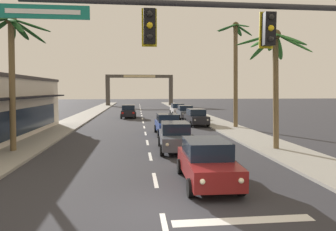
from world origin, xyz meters
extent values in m
plane|color=#2D2D33|center=(0.00, 0.00, 0.00)|extent=(220.00, 220.00, 0.00)
cube|color=gray|center=(7.80, 20.00, 0.07)|extent=(3.20, 110.00, 0.14)
cube|color=gray|center=(-7.80, 20.00, 0.07)|extent=(3.20, 110.00, 0.14)
cube|color=silver|center=(0.00, -0.89, 0.00)|extent=(0.16, 2.00, 0.01)
cube|color=silver|center=(0.00, 3.39, 0.00)|extent=(0.16, 2.00, 0.01)
cube|color=silver|center=(0.00, 7.67, 0.00)|extent=(0.16, 2.00, 0.01)
cube|color=silver|center=(0.00, 11.94, 0.00)|extent=(0.16, 2.00, 0.01)
cube|color=silver|center=(0.00, 16.22, 0.00)|extent=(0.16, 2.00, 0.01)
cube|color=silver|center=(0.00, 20.50, 0.00)|extent=(0.16, 2.00, 0.01)
cube|color=silver|center=(0.00, 24.78, 0.00)|extent=(0.16, 2.00, 0.01)
cube|color=silver|center=(0.00, 29.06, 0.00)|extent=(0.16, 2.00, 0.01)
cube|color=silver|center=(0.00, 33.33, 0.00)|extent=(0.16, 2.00, 0.01)
cube|color=silver|center=(0.00, 37.61, 0.00)|extent=(0.16, 2.00, 0.01)
cube|color=silver|center=(0.00, 41.89, 0.00)|extent=(0.16, 2.00, 0.01)
cube|color=silver|center=(0.00, 46.17, 0.00)|extent=(0.16, 2.00, 0.01)
cube|color=silver|center=(0.00, 50.45, 0.00)|extent=(0.16, 2.00, 0.01)
cube|color=silver|center=(0.00, 54.72, 0.00)|extent=(0.16, 2.00, 0.01)
cube|color=silver|center=(0.00, 59.00, 0.00)|extent=(0.16, 2.00, 0.01)
cube|color=silver|center=(0.00, 63.28, 0.00)|extent=(0.16, 2.00, 0.01)
cube|color=silver|center=(0.00, 67.56, 0.00)|extent=(0.16, 2.00, 0.01)
cube|color=silver|center=(2.20, -0.60, 0.00)|extent=(4.00, 0.44, 0.01)
cylinder|color=#2D2D33|center=(1.35, 0.01, 5.98)|extent=(10.18, 0.16, 0.16)
cube|color=black|center=(3.05, -0.01, 5.34)|extent=(0.32, 0.26, 0.92)
sphere|color=black|center=(3.05, -0.15, 5.64)|extent=(0.17, 0.17, 0.17)
sphere|color=yellow|center=(3.05, -0.15, 5.34)|extent=(0.17, 0.17, 0.17)
sphere|color=black|center=(3.05, -0.15, 5.04)|extent=(0.17, 0.17, 0.17)
cube|color=yellow|center=(3.05, 0.16, 5.34)|extent=(0.42, 0.03, 1.04)
cube|color=black|center=(-0.35, -0.01, 5.34)|extent=(0.32, 0.26, 0.92)
sphere|color=black|center=(-0.35, -0.15, 5.64)|extent=(0.17, 0.17, 0.17)
sphere|color=yellow|center=(-0.35, -0.15, 5.34)|extent=(0.17, 0.17, 0.17)
sphere|color=black|center=(-0.35, -0.15, 5.04)|extent=(0.17, 0.17, 0.17)
cube|color=yellow|center=(-0.35, 0.16, 5.34)|extent=(0.42, 0.03, 1.04)
cube|color=#147A6B|center=(-3.13, 0.01, 5.66)|extent=(2.38, 0.05, 0.36)
cube|color=white|center=(-3.13, -0.01, 5.66)|extent=(1.91, 0.01, 0.12)
cube|color=maroon|center=(1.97, 2.75, 0.68)|extent=(1.84, 4.33, 0.72)
cube|color=black|center=(1.97, 2.90, 1.36)|extent=(1.64, 2.23, 0.64)
cylinder|color=black|center=(2.80, 1.32, 0.32)|extent=(0.23, 0.64, 0.64)
cylinder|color=black|center=(1.08, 1.35, 0.32)|extent=(0.23, 0.64, 0.64)
cylinder|color=black|center=(2.86, 4.15, 0.32)|extent=(0.23, 0.64, 0.64)
cylinder|color=black|center=(1.13, 4.19, 0.32)|extent=(0.23, 0.64, 0.64)
sphere|color=#F9EFC6|center=(2.55, 0.57, 0.76)|extent=(0.18, 0.18, 0.18)
sphere|color=#F9EFC6|center=(1.31, 0.59, 0.76)|extent=(0.18, 0.18, 0.18)
cube|color=red|center=(2.67, 4.90, 0.78)|extent=(0.24, 0.06, 0.20)
cube|color=red|center=(1.35, 4.92, 0.78)|extent=(0.24, 0.06, 0.20)
cube|color=#4C515B|center=(1.56, 9.09, 0.68)|extent=(1.92, 4.36, 0.72)
cube|color=black|center=(1.57, 9.24, 1.36)|extent=(1.68, 2.26, 0.64)
cylinder|color=black|center=(2.37, 7.64, 0.32)|extent=(0.24, 0.65, 0.64)
cylinder|color=black|center=(0.64, 7.71, 0.32)|extent=(0.24, 0.65, 0.64)
cylinder|color=black|center=(2.48, 10.48, 0.32)|extent=(0.24, 0.65, 0.64)
cylinder|color=black|center=(0.75, 10.54, 0.32)|extent=(0.24, 0.65, 0.64)
sphere|color=#F9EFC6|center=(2.10, 6.90, 0.76)|extent=(0.18, 0.18, 0.18)
sphere|color=#F9EFC6|center=(0.86, 6.95, 0.76)|extent=(0.18, 0.18, 0.18)
cube|color=red|center=(2.30, 11.23, 0.78)|extent=(0.24, 0.07, 0.20)
cube|color=red|center=(0.98, 11.28, 0.78)|extent=(0.24, 0.07, 0.20)
cube|color=navy|center=(1.77, 15.44, 0.68)|extent=(1.84, 4.33, 0.72)
cube|color=black|center=(1.77, 15.59, 1.36)|extent=(1.64, 2.23, 0.64)
cylinder|color=black|center=(2.66, 14.03, 0.32)|extent=(0.23, 0.64, 0.64)
cylinder|color=black|center=(0.94, 14.00, 0.32)|extent=(0.23, 0.64, 0.64)
cylinder|color=black|center=(2.61, 16.87, 0.32)|extent=(0.23, 0.64, 0.64)
cylinder|color=black|center=(0.88, 16.84, 0.32)|extent=(0.23, 0.64, 0.64)
sphere|color=#F9EFC6|center=(2.43, 13.28, 0.76)|extent=(0.18, 0.18, 0.18)
sphere|color=#F9EFC6|center=(1.19, 13.25, 0.76)|extent=(0.18, 0.18, 0.18)
cube|color=red|center=(2.39, 17.61, 0.78)|extent=(0.24, 0.06, 0.20)
cube|color=red|center=(1.07, 17.58, 0.78)|extent=(0.24, 0.06, 0.20)
cube|color=black|center=(-1.77, 30.60, 0.68)|extent=(1.78, 4.31, 0.72)
cube|color=black|center=(-1.77, 30.45, 1.36)|extent=(1.61, 2.21, 0.64)
cylinder|color=black|center=(-2.62, 32.03, 0.32)|extent=(0.22, 0.64, 0.64)
cylinder|color=black|center=(-0.90, 32.02, 0.32)|extent=(0.22, 0.64, 0.64)
cylinder|color=black|center=(-2.63, 29.19, 0.32)|extent=(0.22, 0.64, 0.64)
cylinder|color=black|center=(-0.91, 29.18, 0.32)|extent=(0.22, 0.64, 0.64)
sphere|color=#B2B2AD|center=(-2.38, 32.78, 0.76)|extent=(0.18, 0.18, 0.18)
sphere|color=#B2B2AD|center=(-1.14, 32.77, 0.76)|extent=(0.18, 0.18, 0.18)
cube|color=red|center=(-2.44, 28.45, 0.78)|extent=(0.24, 0.06, 0.20)
cube|color=red|center=(-1.12, 28.44, 0.78)|extent=(0.24, 0.06, 0.20)
cube|color=silver|center=(5.14, 33.85, 0.68)|extent=(1.80, 4.32, 0.72)
cube|color=black|center=(5.14, 34.00, 1.36)|extent=(1.62, 2.21, 0.64)
cylinder|color=black|center=(6.02, 32.44, 0.32)|extent=(0.23, 0.64, 0.64)
cylinder|color=black|center=(4.29, 32.42, 0.32)|extent=(0.23, 0.64, 0.64)
cylinder|color=black|center=(5.99, 35.28, 0.32)|extent=(0.23, 0.64, 0.64)
cylinder|color=black|center=(4.27, 35.26, 0.32)|extent=(0.23, 0.64, 0.64)
sphere|color=#B2B2AD|center=(5.78, 31.69, 0.76)|extent=(0.18, 0.18, 0.18)
sphere|color=#B2B2AD|center=(4.54, 31.67, 0.76)|extent=(0.18, 0.18, 0.18)
cube|color=red|center=(5.79, 36.02, 0.78)|extent=(0.24, 0.06, 0.20)
cube|color=red|center=(4.47, 36.00, 0.78)|extent=(0.24, 0.06, 0.20)
cube|color=#4C515B|center=(5.34, 28.41, 0.68)|extent=(1.80, 4.32, 0.72)
cube|color=black|center=(5.35, 28.56, 1.36)|extent=(1.62, 2.21, 0.64)
cylinder|color=black|center=(6.19, 26.98, 0.32)|extent=(0.23, 0.64, 0.64)
cylinder|color=black|center=(4.47, 27.00, 0.32)|extent=(0.23, 0.64, 0.64)
cylinder|color=black|center=(6.22, 29.82, 0.32)|extent=(0.23, 0.64, 0.64)
cylinder|color=black|center=(4.49, 29.83, 0.32)|extent=(0.23, 0.64, 0.64)
sphere|color=#B2B2AD|center=(5.94, 26.23, 0.76)|extent=(0.18, 0.18, 0.18)
sphere|color=#B2B2AD|center=(4.70, 26.24, 0.76)|extent=(0.18, 0.18, 0.18)
cube|color=red|center=(6.02, 30.56, 0.78)|extent=(0.24, 0.06, 0.20)
cube|color=red|center=(4.70, 30.57, 0.78)|extent=(0.24, 0.06, 0.20)
cube|color=black|center=(5.32, 21.36, 0.68)|extent=(1.86, 4.34, 0.72)
cube|color=black|center=(5.32, 21.51, 1.36)|extent=(1.65, 2.24, 0.64)
cylinder|color=black|center=(6.22, 19.96, 0.32)|extent=(0.23, 0.64, 0.64)
cylinder|color=black|center=(4.49, 19.92, 0.32)|extent=(0.23, 0.64, 0.64)
cylinder|color=black|center=(6.15, 22.80, 0.32)|extent=(0.23, 0.64, 0.64)
cylinder|color=black|center=(4.43, 22.76, 0.32)|extent=(0.23, 0.64, 0.64)
sphere|color=#B2B2AD|center=(5.99, 19.21, 0.76)|extent=(0.18, 0.18, 0.18)
sphere|color=#B2B2AD|center=(4.75, 19.18, 0.76)|extent=(0.18, 0.18, 0.18)
cube|color=red|center=(5.93, 23.54, 0.78)|extent=(0.24, 0.07, 0.20)
cube|color=red|center=(4.61, 23.51, 0.78)|extent=(0.24, 0.07, 0.20)
cylinder|color=brown|center=(-7.71, 9.41, 3.73)|extent=(0.52, 0.33, 7.46)
ellipsoid|color=#1E5123|center=(-6.55, 9.44, 7.22)|extent=(2.17, 0.45, 0.80)
ellipsoid|color=#1E5123|center=(-6.86, 9.99, 6.97)|extent=(1.81, 1.51, 1.28)
ellipsoid|color=#1E5123|center=(-7.52, 10.44, 7.14)|extent=(0.60, 2.15, 0.95)
ellipsoid|color=#1E5123|center=(-7.96, 10.38, 7.12)|extent=(1.08, 2.12, 1.00)
ellipsoid|color=#1E5123|center=(-7.19, 8.43, 7.27)|extent=(1.24, 2.16, 0.71)
ellipsoid|color=#1E5123|center=(-7.04, 8.61, 7.04)|extent=(1.52, 1.89, 1.14)
sphere|color=#4C4223|center=(-7.61, 9.41, 7.50)|extent=(0.60, 0.60, 0.60)
cylinder|color=brown|center=(7.42, 8.42, 3.37)|extent=(0.58, 0.32, 6.74)
ellipsoid|color=#2D702D|center=(8.41, 8.67, 6.57)|extent=(2.37, 0.89, 0.67)
ellipsoid|color=#2D702D|center=(7.88, 9.21, 6.18)|extent=(1.55, 1.88, 1.42)
ellipsoid|color=#2D702D|center=(7.61, 9.51, 6.49)|extent=(1.04, 2.32, 0.82)
ellipsoid|color=#2D702D|center=(6.90, 9.32, 6.18)|extent=(1.18, 2.03, 1.43)
ellipsoid|color=#2D702D|center=(6.33, 9.07, 6.59)|extent=(2.17, 1.64, 0.63)
ellipsoid|color=#2D702D|center=(6.35, 7.89, 6.36)|extent=(2.13, 1.44, 1.07)
ellipsoid|color=#2D702D|center=(6.70, 7.43, 6.56)|extent=(1.54, 2.21, 0.68)
ellipsoid|color=#2D702D|center=(7.52, 7.34, 6.41)|extent=(0.86, 2.29, 0.98)
ellipsoid|color=#2D702D|center=(8.01, 7.70, 6.23)|extent=(1.77, 1.77, 1.32)
sphere|color=#4C4223|center=(7.29, 8.42, 6.78)|extent=(0.60, 0.60, 0.60)
cylinder|color=brown|center=(8.49, 18.79, 4.75)|extent=(0.59, 0.39, 9.50)
ellipsoid|color=#236028|center=(9.20, 18.81, 9.11)|extent=(1.70, 0.44, 1.09)
ellipsoid|color=#236028|center=(8.91, 19.47, 9.20)|extent=(1.39, 1.65, 0.92)
ellipsoid|color=#236028|center=(7.77, 19.47, 9.39)|extent=(1.55, 1.65, 0.54)
ellipsoid|color=#236028|center=(7.50, 18.76, 9.28)|extent=(1.83, 0.45, 0.76)
ellipsoid|color=#236028|center=(7.93, 18.00, 9.36)|extent=(1.28, 1.81, 0.60)
ellipsoid|color=#236028|center=(8.72, 17.95, 9.33)|extent=(1.05, 1.87, 0.65)
sphere|color=#4C4223|center=(8.39, 18.79, 9.54)|extent=(0.60, 0.60, 0.60)
cube|color=black|center=(-8.29, 14.03, 3.09)|extent=(1.00, 15.72, 0.12)
cube|color=black|center=(-8.72, 14.03, 1.40)|extent=(0.06, 14.80, 1.80)
cube|color=#423D38|center=(-7.18, 60.24, 3.18)|extent=(0.90, 0.90, 6.36)
cube|color=#423D38|center=(7.18, 60.24, 3.18)|extent=(0.90, 0.90, 6.36)
cube|color=#423D38|center=(0.00, 60.24, 6.71)|extent=(15.26, 0.60, 0.70)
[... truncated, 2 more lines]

